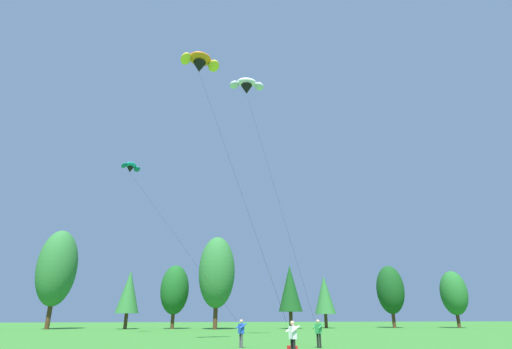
% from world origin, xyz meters
% --- Properties ---
extents(treeline_tree_b, '(5.72, 5.72, 14.53)m').
position_xyz_m(treeline_tree_b, '(-26.64, 59.27, 8.80)').
color(treeline_tree_b, '#472D19').
rests_on(treeline_tree_b, ground_plane).
extents(treeline_tree_c, '(3.47, 3.47, 8.49)m').
position_xyz_m(treeline_tree_c, '(-15.51, 58.79, 5.31)').
color(treeline_tree_c, '#472D19').
rests_on(treeline_tree_c, ground_plane).
extents(treeline_tree_d, '(4.33, 4.33, 9.37)m').
position_xyz_m(treeline_tree_d, '(-8.64, 58.65, 5.67)').
color(treeline_tree_d, '#472D19').
rests_on(treeline_tree_d, ground_plane).
extents(treeline_tree_e, '(5.43, 5.43, 13.44)m').
position_xyz_m(treeline_tree_e, '(-2.33, 55.45, 8.14)').
color(treeline_tree_e, '#472D19').
rests_on(treeline_tree_e, ground_plane).
extents(treeline_tree_f, '(3.68, 3.68, 9.47)m').
position_xyz_m(treeline_tree_f, '(9.31, 56.93, 5.93)').
color(treeline_tree_f, '#472D19').
rests_on(treeline_tree_f, ground_plane).
extents(treeline_tree_g, '(3.39, 3.39, 8.15)m').
position_xyz_m(treeline_tree_g, '(15.58, 59.13, 5.10)').
color(treeline_tree_g, '#472D19').
rests_on(treeline_tree_g, ground_plane).
extents(treeline_tree_h, '(4.47, 4.47, 9.87)m').
position_xyz_m(treeline_tree_h, '(26.94, 58.69, 5.98)').
color(treeline_tree_h, '#472D19').
rests_on(treeline_tree_h, ground_plane).
extents(treeline_tree_i, '(4.22, 4.22, 8.96)m').
position_xyz_m(treeline_tree_i, '(37.11, 56.76, 5.42)').
color(treeline_tree_i, '#472D19').
rests_on(treeline_tree_i, ground_plane).
extents(kite_flyer_near, '(0.71, 0.73, 1.69)m').
position_xyz_m(kite_flyer_near, '(-2.12, 21.50, 1.00)').
color(kite_flyer_near, '#4C4C51').
rests_on(kite_flyer_near, ground_plane).
extents(kite_flyer_mid, '(0.69, 0.72, 1.69)m').
position_xyz_m(kite_flyer_mid, '(-0.22, 15.13, 1.00)').
color(kite_flyer_mid, black).
rests_on(kite_flyer_mid, ground_plane).
extents(kite_flyer_far, '(0.75, 0.76, 1.69)m').
position_xyz_m(kite_flyer_far, '(2.80, 20.78, 1.00)').
color(kite_flyer_far, black).
rests_on(kite_flyer_far, ground_plane).
extents(parafoil_kite_high_teal, '(12.43, 19.42, 17.64)m').
position_xyz_m(parafoil_kite_high_teal, '(-13.71, 39.70, 18.56)').
color(parafoil_kite_high_teal, teal).
extents(parafoil_kite_mid_orange, '(7.02, 9.11, 21.51)m').
position_xyz_m(parafoil_kite_mid_orange, '(-5.79, 23.07, 22.27)').
color(parafoil_kite_mid_orange, orange).
extents(parafoil_kite_far_white, '(5.44, 10.09, 24.15)m').
position_xyz_m(parafoil_kite_far_white, '(-0.94, 29.99, 24.80)').
color(parafoil_kite_far_white, white).
extents(picnic_cooler, '(0.54, 0.62, 0.34)m').
position_xyz_m(picnic_cooler, '(0.42, 18.09, 0.17)').
color(picnic_cooler, red).
rests_on(picnic_cooler, ground_plane).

